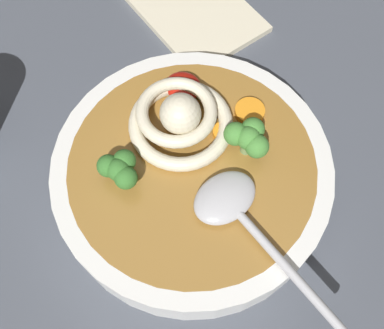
{
  "coord_description": "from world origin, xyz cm",
  "views": [
    {
      "loc": [
        -5.29,
        17.69,
        45.68
      ],
      "look_at": [
        2.64,
        1.11,
        7.86
      ],
      "focal_mm": 42.77,
      "sensor_mm": 36.0,
      "label": 1
    }
  ],
  "objects": [
    {
      "name": "broccoli_floret_far",
      "position": [
        -1.21,
        -2.6,
        9.98
      ],
      "size": [
        4.28,
        3.68,
        3.38
      ],
      "color": "#7A9E60",
      "rests_on": "soup_bowl"
    },
    {
      "name": "carrot_slice_near_spoon",
      "position": [
        -0.48,
        -6.32,
        8.2
      ],
      "size": [
        2.91,
        2.91,
        0.68
      ],
      "primitive_type": "cylinder",
      "color": "orange",
      "rests_on": "soup_bowl"
    },
    {
      "name": "noodle_pile",
      "position": [
        5.48,
        -2.1,
        9.23
      ],
      "size": [
        10.92,
        10.71,
        4.39
      ],
      "color": "beige",
      "rests_on": "soup_bowl"
    },
    {
      "name": "carrot_slice_rear",
      "position": [
        1.3,
        -3.07,
        8.23
      ],
      "size": [
        2.12,
        2.12,
        0.74
      ],
      "primitive_type": "cylinder",
      "color": "orange",
      "rests_on": "soup_bowl"
    },
    {
      "name": "chili_sauce_dollop",
      "position": [
        6.96,
        -5.87,
        8.68
      ],
      "size": [
        3.63,
        3.26,
        1.63
      ],
      "primitive_type": "ellipsoid",
      "color": "#B2190F",
      "rests_on": "soup_bowl"
    },
    {
      "name": "broccoli_floret_left",
      "position": [
        7.75,
        5.08,
        9.86
      ],
      "size": [
        4.03,
        3.46,
        3.18
      ],
      "color": "#7A9E60",
      "rests_on": "soup_bowl"
    },
    {
      "name": "folded_napkin",
      "position": [
        12.32,
        -19.99,
        3.31
      ],
      "size": [
        19.3,
        17.67,
        0.8
      ],
      "primitive_type": "cube",
      "rotation": [
        0.0,
        0.0,
        -0.49
      ],
      "color": "beige",
      "rests_on": "table_slab"
    },
    {
      "name": "soup_bowl",
      "position": [
        2.64,
        1.11,
        5.47
      ],
      "size": [
        26.2,
        26.2,
        4.95
      ],
      "color": "white",
      "rests_on": "table_slab"
    },
    {
      "name": "table_slab",
      "position": [
        0.0,
        0.0,
        1.46
      ],
      "size": [
        109.72,
        109.72,
        2.91
      ],
      "primitive_type": "cube",
      "color": "#474C56",
      "rests_on": "ground"
    },
    {
      "name": "soup_spoon",
      "position": [
        -2.73,
        3.73,
        8.66
      ],
      "size": [
        16.95,
        10.6,
        1.6
      ],
      "rotation": [
        0.0,
        0.0,
        2.69
      ],
      "color": "#B7B7BC",
      "rests_on": "soup_bowl"
    }
  ]
}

